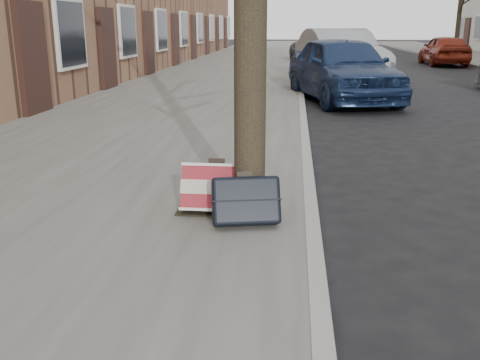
# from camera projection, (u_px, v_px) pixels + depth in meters

# --- Properties ---
(near_sidewalk) EXTENTS (5.00, 70.00, 0.12)m
(near_sidewalk) POSITION_uv_depth(u_px,v_px,m) (228.00, 74.00, 18.31)
(near_sidewalk) COLOR slate
(near_sidewalk) RESTS_ON ground
(dirt_patch) EXTENTS (0.85, 0.85, 0.02)m
(dirt_patch) POSITION_uv_depth(u_px,v_px,m) (230.00, 201.00, 4.95)
(dirt_patch) COLOR black
(dirt_patch) RESTS_ON near_sidewalk
(suitcase_red) EXTENTS (0.57, 0.31, 0.44)m
(suitcase_red) POSITION_uv_depth(u_px,v_px,m) (215.00, 189.00, 4.60)
(suitcase_red) COLOR maroon
(suitcase_red) RESTS_ON near_sidewalk
(suitcase_navy) EXTENTS (0.60, 0.43, 0.43)m
(suitcase_navy) POSITION_uv_depth(u_px,v_px,m) (246.00, 200.00, 4.32)
(suitcase_navy) COLOR black
(suitcase_navy) RESTS_ON near_sidewalk
(car_near_front) EXTENTS (2.73, 4.62, 1.48)m
(car_near_front) POSITION_uv_depth(u_px,v_px,m) (342.00, 68.00, 12.08)
(car_near_front) COLOR #17284B
(car_near_front) RESTS_ON ground
(car_near_mid) EXTENTS (2.67, 5.05, 1.58)m
(car_near_mid) POSITION_uv_depth(u_px,v_px,m) (339.00, 56.00, 15.79)
(car_near_mid) COLOR #93979B
(car_near_mid) RESTS_ON ground
(car_near_back) EXTENTS (3.75, 5.41, 1.37)m
(car_near_back) POSITION_uv_depth(u_px,v_px,m) (325.00, 46.00, 25.33)
(car_near_back) COLOR #323336
(car_near_back) RESTS_ON ground
(car_far_back) EXTENTS (1.54, 3.76, 1.28)m
(car_far_back) POSITION_uv_depth(u_px,v_px,m) (444.00, 50.00, 22.67)
(car_far_back) COLOR maroon
(car_far_back) RESTS_ON ground
(tree_far_c) EXTENTS (0.24, 0.24, 4.73)m
(tree_far_c) POSITION_uv_depth(u_px,v_px,m) (460.00, 9.00, 28.18)
(tree_far_c) COLOR black
(tree_far_c) RESTS_ON far_sidewalk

